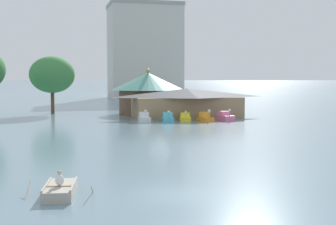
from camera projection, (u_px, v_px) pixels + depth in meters
name	position (u px, v px, depth m)	size (l,w,h in m)	color
ground_plane	(173.00, 194.00, 23.55)	(2000.00, 2000.00, 0.00)	slate
rowboat_with_rower	(60.00, 190.00, 23.19)	(3.45, 3.46, 1.45)	#ADA393
pedal_boat_white	(144.00, 117.00, 62.80)	(1.51, 2.67, 1.64)	white
pedal_boat_cyan	(168.00, 118.00, 62.05)	(1.82, 2.80, 1.56)	#4CB7CC
pedal_boat_yellow	(185.00, 118.00, 63.24)	(2.10, 3.22, 1.45)	yellow
pedal_boat_orange	(205.00, 118.00, 62.40)	(1.71, 2.86, 1.67)	orange
pedal_boat_pink	(225.00, 117.00, 63.50)	(2.02, 3.18, 1.67)	pink
boathouse	(187.00, 102.00, 68.43)	(16.87, 7.47, 4.30)	#9E7F5B
green_roof_pavilion	(148.00, 91.00, 75.37)	(11.84, 11.84, 7.35)	brown
shoreline_tree_mid	(52.00, 75.00, 75.12)	(7.29, 7.29, 9.34)	brown
background_building_block	(144.00, 51.00, 133.91)	(20.46, 14.19, 27.02)	beige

